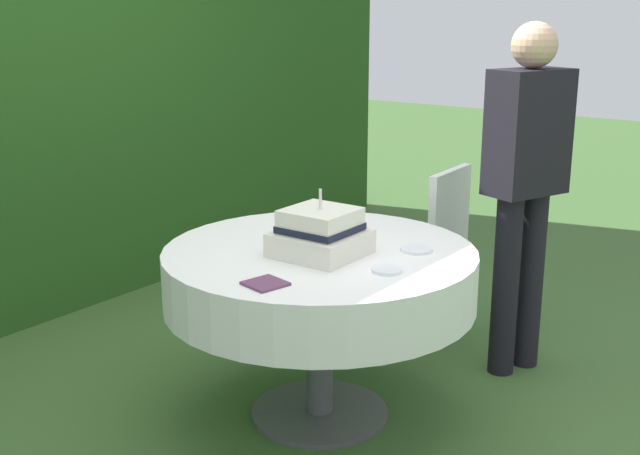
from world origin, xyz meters
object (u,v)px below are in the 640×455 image
(cake_table, at_px, (320,277))
(serving_plate_near, at_px, (416,249))
(serving_plate_left, at_px, (353,230))
(standing_person, at_px, (525,176))
(serving_plate_far, at_px, (387,270))
(garden_chair, at_px, (430,236))
(napkin_stack, at_px, (265,284))
(wedding_cake, at_px, (320,233))

(cake_table, distance_m, serving_plate_near, 0.40)
(serving_plate_left, bearing_deg, standing_person, -40.14)
(serving_plate_near, height_order, serving_plate_far, same)
(standing_person, bearing_deg, garden_chair, 79.35)
(serving_plate_far, bearing_deg, serving_plate_near, 8.30)
(garden_chair, relative_size, standing_person, 0.56)
(garden_chair, bearing_deg, napkin_stack, -174.01)
(napkin_stack, bearing_deg, serving_plate_near, -18.33)
(napkin_stack, bearing_deg, standing_person, -15.04)
(cake_table, bearing_deg, serving_plate_near, -56.75)
(serving_plate_near, height_order, garden_chair, garden_chair)
(serving_plate_near, relative_size, garden_chair, 0.14)
(serving_plate_near, height_order, standing_person, standing_person)
(wedding_cake, xyz_separation_m, serving_plate_left, (0.36, 0.08, -0.08))
(serving_plate_left, bearing_deg, wedding_cake, -166.62)
(cake_table, xyz_separation_m, serving_plate_near, (0.21, -0.32, 0.12))
(wedding_cake, distance_m, serving_plate_near, 0.39)
(cake_table, xyz_separation_m, serving_plate_left, (0.30, 0.05, 0.12))
(wedding_cake, distance_m, serving_plate_left, 0.37)
(wedding_cake, relative_size, standing_person, 0.21)
(standing_person, bearing_deg, napkin_stack, 164.96)
(cake_table, distance_m, standing_person, 1.07)
(serving_plate_far, distance_m, serving_plate_left, 0.56)
(wedding_cake, height_order, serving_plate_far, wedding_cake)
(napkin_stack, relative_size, standing_person, 0.08)
(serving_plate_near, relative_size, serving_plate_far, 1.12)
(napkin_stack, xyz_separation_m, garden_chair, (1.46, 0.15, -0.19))
(napkin_stack, height_order, garden_chair, garden_chair)
(wedding_cake, relative_size, serving_plate_near, 2.60)
(serving_plate_near, xyz_separation_m, serving_plate_left, (0.09, 0.37, 0.00))
(serving_plate_near, bearing_deg, serving_plate_far, -171.70)
(serving_plate_left, xyz_separation_m, napkin_stack, (-0.76, -0.15, -0.00))
(serving_plate_far, height_order, napkin_stack, serving_plate_far)
(serving_plate_far, bearing_deg, cake_table, 77.94)
(standing_person, bearing_deg, wedding_cake, 156.05)
(wedding_cake, relative_size, napkin_stack, 2.57)
(wedding_cake, height_order, napkin_stack, wedding_cake)
(serving_plate_far, distance_m, standing_person, 1.01)
(wedding_cake, distance_m, standing_person, 1.06)
(serving_plate_near, bearing_deg, cake_table, 123.25)
(serving_plate_far, height_order, serving_plate_left, same)
(wedding_cake, bearing_deg, garden_chair, 4.97)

